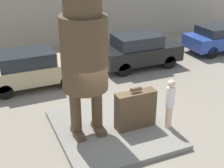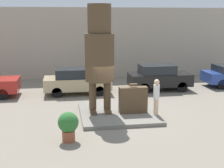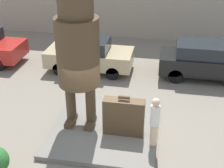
# 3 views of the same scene
# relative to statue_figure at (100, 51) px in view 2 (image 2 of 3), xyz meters

# --- Properties ---
(ground_plane) EXTENTS (60.00, 60.00, 0.00)m
(ground_plane) POSITION_rel_statue_figure_xyz_m (0.87, -0.08, -3.17)
(ground_plane) COLOR gray
(pedestal) EXTENTS (3.65, 3.91, 0.17)m
(pedestal) POSITION_rel_statue_figure_xyz_m (0.87, -0.08, -3.08)
(pedestal) COLOR slate
(pedestal) RESTS_ON ground_plane
(building_backdrop) EXTENTS (28.00, 0.60, 5.44)m
(building_backdrop) POSITION_rel_statue_figure_xyz_m (0.87, 9.99, -0.45)
(building_backdrop) COLOR tan
(building_backdrop) RESTS_ON ground_plane
(statue_figure) EXTENTS (1.39, 1.39, 5.13)m
(statue_figure) POSITION_rel_statue_figure_xyz_m (0.00, 0.00, 0.00)
(statue_figure) COLOR #4C3823
(statue_figure) RESTS_ON pedestal
(giant_suitcase) EXTENTS (1.35, 0.41, 1.45)m
(giant_suitcase) POSITION_rel_statue_figure_xyz_m (1.56, -0.36, -2.36)
(giant_suitcase) COLOR #4C3823
(giant_suitcase) RESTS_ON pedestal
(tourist) EXTENTS (0.29, 0.29, 1.70)m
(tourist) POSITION_rel_statue_figure_xyz_m (2.58, -0.80, -2.07)
(tourist) COLOR beige
(tourist) RESTS_ON pedestal
(parked_car_tan) EXTENTS (4.12, 1.81, 1.61)m
(parked_car_tan) POSITION_rel_statue_figure_xyz_m (-0.90, 4.63, -2.33)
(parked_car_tan) COLOR tan
(parked_car_tan) RESTS_ON ground_plane
(parked_car_black) EXTENTS (4.01, 1.79, 1.69)m
(parked_car_black) POSITION_rel_statue_figure_xyz_m (4.46, 4.79, -2.29)
(parked_car_black) COLOR black
(parked_car_black) RESTS_ON ground_plane
(planter_pot) EXTENTS (0.80, 0.80, 1.16)m
(planter_pot) POSITION_rel_statue_figure_xyz_m (-1.59, -3.05, -2.50)
(planter_pot) COLOR brown
(planter_pot) RESTS_ON ground_plane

